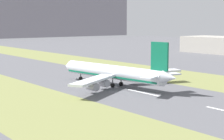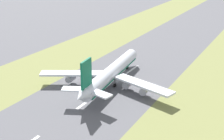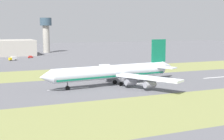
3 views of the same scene
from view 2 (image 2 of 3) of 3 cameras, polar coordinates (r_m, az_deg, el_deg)
The scene contains 6 objects.
ground_plane at distance 150.75m, azimuth 0.72°, elevation -2.03°, with size 800.00×800.00×0.00m, color #56565B.
grass_median_west at distance 175.17m, azimuth -12.33°, elevation 0.80°, with size 40.00×600.00×0.01m, color olive.
grass_median_east at distance 137.17m, azimuth 17.56°, elevation -5.49°, with size 40.00×600.00×0.01m, color olive.
centreline_dash_mid at distance 132.12m, azimuth -4.24°, elevation -5.54°, with size 1.20×18.00×0.01m, color silver.
centreline_dash_far at distance 164.09m, azimuth 3.40°, elevation -0.11°, with size 1.20×18.00×0.01m, color silver.
airplane_main_jet at distance 143.70m, azimuth -0.29°, elevation -0.61°, with size 63.69×67.18×20.20m.
Camera 2 is at (65.94, -122.28, 58.54)m, focal length 50.00 mm.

